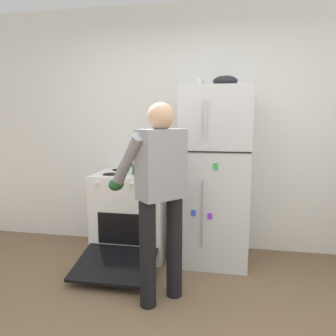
% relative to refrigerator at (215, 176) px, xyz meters
% --- Properties ---
extents(kitchen_wall_back, '(6.00, 0.10, 2.70)m').
position_rel_refrigerator_xyz_m(kitchen_wall_back, '(-0.36, 0.38, 0.46)').
color(kitchen_wall_back, white).
rests_on(kitchen_wall_back, ground).
extents(refrigerator, '(0.68, 0.72, 1.78)m').
position_rel_refrigerator_xyz_m(refrigerator, '(0.00, 0.00, 0.00)').
color(refrigerator, silver).
rests_on(refrigerator, ground).
extents(stove_range, '(0.76, 1.21, 0.90)m').
position_rel_refrigerator_xyz_m(stove_range, '(-0.89, -0.02, -0.45)').
color(stove_range, white).
rests_on(stove_range, ground).
extents(person_cook, '(0.66, 0.69, 1.60)m').
position_rel_refrigerator_xyz_m(person_cook, '(-0.40, -0.86, 0.06)').
color(person_cook, black).
rests_on(person_cook, ground).
extents(red_pot, '(0.37, 0.27, 0.10)m').
position_rel_refrigerator_xyz_m(red_pot, '(-0.73, -0.05, 0.06)').
color(red_pot, '#236638').
rests_on(red_pot, stove_range).
extents(coffee_mug, '(0.11, 0.08, 0.10)m').
position_rel_refrigerator_xyz_m(coffee_mug, '(-0.18, 0.05, 0.94)').
color(coffee_mug, silver).
rests_on(coffee_mug, refrigerator).
extents(mixing_bowl, '(0.24, 0.24, 0.11)m').
position_rel_refrigerator_xyz_m(mixing_bowl, '(0.08, 0.00, 0.94)').
color(mixing_bowl, black).
rests_on(mixing_bowl, refrigerator).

